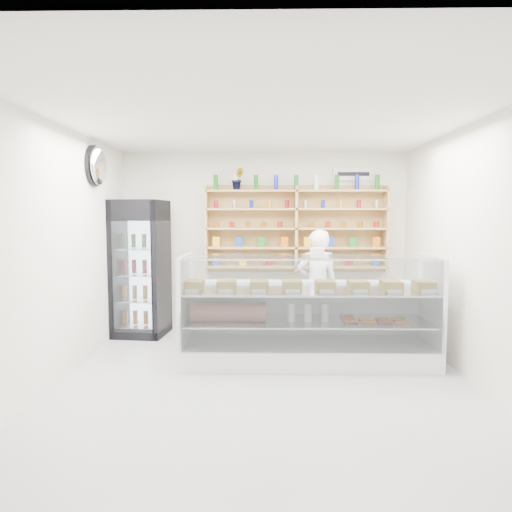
{
  "coord_description": "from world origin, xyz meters",
  "views": [
    {
      "loc": [
        -0.0,
        -4.8,
        1.81
      ],
      "look_at": [
        -0.1,
        0.9,
        1.3
      ],
      "focal_mm": 32.0,
      "sensor_mm": 36.0,
      "label": 1
    }
  ],
  "objects": [
    {
      "name": "display_counter",
      "position": [
        0.53,
        0.7,
        0.36
      ],
      "size": [
        3.04,
        0.91,
        1.33
      ],
      "color": "white",
      "rests_on": "floor"
    },
    {
      "name": "wall_sign",
      "position": [
        1.4,
        2.47,
        2.45
      ],
      "size": [
        0.62,
        0.03,
        0.2
      ],
      "primitive_type": "cube",
      "color": "white",
      "rests_on": "back_wall"
    },
    {
      "name": "room",
      "position": [
        0.0,
        0.0,
        1.4
      ],
      "size": [
        5.0,
        5.0,
        5.0
      ],
      "color": "#B1B0B5",
      "rests_on": "ground"
    },
    {
      "name": "security_mirror",
      "position": [
        -2.17,
        1.2,
        2.45
      ],
      "size": [
        0.15,
        0.5,
        0.5
      ],
      "primitive_type": "ellipsoid",
      "color": "silver",
      "rests_on": "left_wall"
    },
    {
      "name": "drinks_cooler",
      "position": [
        -1.85,
        1.96,
        1.02
      ],
      "size": [
        0.8,
        0.78,
        2.03
      ],
      "rotation": [
        0.0,
        0.0,
        -0.1
      ],
      "color": "black",
      "rests_on": "floor"
    },
    {
      "name": "wall_shelving",
      "position": [
        0.5,
        2.34,
        1.59
      ],
      "size": [
        2.84,
        0.28,
        1.33
      ],
      "color": "tan",
      "rests_on": "back_wall"
    },
    {
      "name": "potted_plant",
      "position": [
        -0.41,
        2.34,
        2.37
      ],
      "size": [
        0.23,
        0.2,
        0.34
      ],
      "primitive_type": "imported",
      "rotation": [
        0.0,
        0.0,
        0.32
      ],
      "color": "#1E6626",
      "rests_on": "wall_shelving"
    },
    {
      "name": "shop_worker",
      "position": [
        0.76,
        1.67,
        0.8
      ],
      "size": [
        0.62,
        0.43,
        1.61
      ],
      "primitive_type": "imported",
      "rotation": [
        0.0,
        0.0,
        3.23
      ],
      "color": "white",
      "rests_on": "floor"
    }
  ]
}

